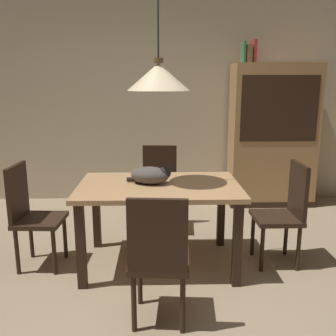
{
  "coord_description": "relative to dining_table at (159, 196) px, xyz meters",
  "views": [
    {
      "loc": [
        -0.15,
        -2.56,
        1.62
      ],
      "look_at": [
        -0.06,
        0.79,
        0.85
      ],
      "focal_mm": 40.18,
      "sensor_mm": 36.0,
      "label": 1
    }
  ],
  "objects": [
    {
      "name": "dining_table",
      "position": [
        0.0,
        0.0,
        0.0
      ],
      "size": [
        1.4,
        0.9,
        0.75
      ],
      "color": "tan",
      "rests_on": "ground"
    },
    {
      "name": "pendant_lamp",
      "position": [
        -0.0,
        0.0,
        1.01
      ],
      "size": [
        0.52,
        0.52,
        1.3
      ],
      "color": "beige"
    },
    {
      "name": "book_brown_thick",
      "position": [
        1.13,
        1.73,
        1.31
      ],
      "size": [
        0.06,
        0.24,
        0.22
      ],
      "primitive_type": "cube",
      "color": "brown",
      "rests_on": "hutch_bookcase"
    },
    {
      "name": "chair_far_back",
      "position": [
        0.01,
        0.88,
        -0.14
      ],
      "size": [
        0.43,
        0.43,
        0.93
      ],
      "color": "black",
      "rests_on": "ground"
    },
    {
      "name": "book_green_slim",
      "position": [
        1.07,
        1.73,
        1.33
      ],
      "size": [
        0.03,
        0.2,
        0.26
      ],
      "primitive_type": "cube",
      "color": "#427A4C",
      "rests_on": "hutch_bookcase"
    },
    {
      "name": "ground",
      "position": [
        0.14,
        -0.59,
        -0.65
      ],
      "size": [
        10.0,
        10.0,
        0.0
      ],
      "primitive_type": "plane",
      "color": "#998466"
    },
    {
      "name": "chair_left_side",
      "position": [
        -1.13,
        0.0,
        -0.14
      ],
      "size": [
        0.42,
        0.42,
        0.93
      ],
      "color": "black",
      "rests_on": "ground"
    },
    {
      "name": "book_red_tall",
      "position": [
        1.2,
        1.73,
        1.34
      ],
      "size": [
        0.04,
        0.22,
        0.28
      ],
      "primitive_type": "cube",
      "color": "#B73833",
      "rests_on": "hutch_bookcase"
    },
    {
      "name": "chair_near_front",
      "position": [
        -0.01,
        -0.88,
        -0.14
      ],
      "size": [
        0.43,
        0.43,
        0.93
      ],
      "color": "black",
      "rests_on": "ground"
    },
    {
      "name": "chair_right_side",
      "position": [
        1.13,
        0.0,
        -0.14
      ],
      "size": [
        0.4,
        0.4,
        0.93
      ],
      "color": "black",
      "rests_on": "ground"
    },
    {
      "name": "hutch_bookcase",
      "position": [
        1.51,
        1.73,
        0.24
      ],
      "size": [
        1.12,
        0.45,
        1.85
      ],
      "color": "#A87A4C",
      "rests_on": "ground"
    },
    {
      "name": "back_wall",
      "position": [
        0.14,
        2.06,
        0.8
      ],
      "size": [
        6.4,
        0.1,
        2.9
      ],
      "primitive_type": "cube",
      "color": "beige",
      "rests_on": "ground"
    },
    {
      "name": "cat_sleeping",
      "position": [
        -0.07,
        0.03,
        0.18
      ],
      "size": [
        0.4,
        0.29,
        0.16
      ],
      "color": "#4C4742",
      "rests_on": "dining_table"
    }
  ]
}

